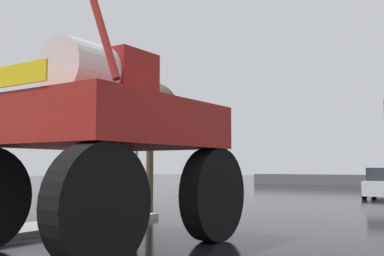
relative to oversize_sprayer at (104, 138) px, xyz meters
name	(u,v)px	position (x,y,z in m)	size (l,w,h in m)	color
ground_plane	(317,206)	(0.63, 11.81, -2.15)	(120.00, 120.00, 0.00)	black
oversize_sprayer	(104,138)	(0.00, 0.00, 0.00)	(4.17, 5.42, 4.86)	black
traffic_signal_near_left	(139,135)	(-3.81, 5.85, 0.55)	(0.24, 0.54, 3.69)	slate
bare_tree_left	(150,106)	(-8.79, 12.94, 2.70)	(2.90, 2.90, 6.16)	#473828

